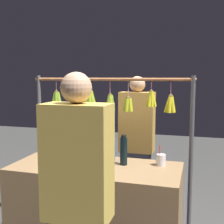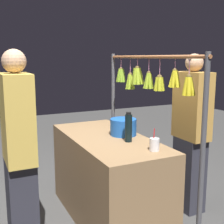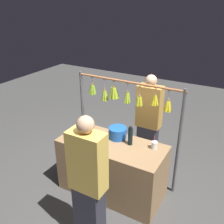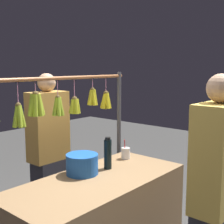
{
  "view_description": "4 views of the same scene",
  "coord_description": "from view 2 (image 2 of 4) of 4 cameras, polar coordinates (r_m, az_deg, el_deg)",
  "views": [
    {
      "loc": [
        -0.89,
        2.5,
        1.7
      ],
      "look_at": [
        -0.16,
        0.0,
        1.38
      ],
      "focal_mm": 47.54,
      "sensor_mm": 36.0,
      "label": 1
    },
    {
      "loc": [
        -2.64,
        1.22,
        1.65
      ],
      "look_at": [
        -0.1,
        0.0,
        1.14
      ],
      "focal_mm": 48.27,
      "sensor_mm": 36.0,
      "label": 2
    },
    {
      "loc": [
        -1.55,
        2.73,
        2.81
      ],
      "look_at": [
        -0.0,
        0.0,
        1.37
      ],
      "focal_mm": 40.89,
      "sensor_mm": 36.0,
      "label": 3
    },
    {
      "loc": [
        1.75,
        1.65,
        1.77
      ],
      "look_at": [
        -0.18,
        0.0,
        1.39
      ],
      "focal_mm": 50.31,
      "sensor_mm": 36.0,
      "label": 4
    }
  ],
  "objects": [
    {
      "name": "ground_plane",
      "position": [
        3.35,
        -0.79,
        -19.31
      ],
      "size": [
        12.0,
        12.0,
        0.0
      ],
      "primitive_type": "plane",
      "color": "#41413F"
    },
    {
      "name": "market_counter",
      "position": [
        3.16,
        -0.81,
        -12.41
      ],
      "size": [
        1.56,
        0.7,
        0.87
      ],
      "primitive_type": "cube",
      "color": "olive",
      "rests_on": "ground"
    },
    {
      "name": "display_rack",
      "position": [
        3.18,
        6.72,
        2.8
      ],
      "size": [
        1.74,
        0.14,
        1.7
      ],
      "color": "#4C4C51",
      "rests_on": "ground"
    },
    {
      "name": "water_bottle",
      "position": [
        2.82,
        3.15,
        -2.98
      ],
      "size": [
        0.07,
        0.07,
        0.28
      ],
      "color": "black",
      "rests_on": "market_counter"
    },
    {
      "name": "blue_bucket",
      "position": [
        3.07,
        2.19,
        -2.85
      ],
      "size": [
        0.27,
        0.27,
        0.17
      ],
      "primitive_type": "cylinder",
      "color": "#1D55B1",
      "rests_on": "market_counter"
    },
    {
      "name": "drink_cup",
      "position": [
        2.59,
        8.04,
        -6.09
      ],
      "size": [
        0.08,
        0.08,
        0.19
      ],
      "color": "silver",
      "rests_on": "market_counter"
    },
    {
      "name": "vendor_person",
      "position": [
        3.32,
        14.7,
        -4.29
      ],
      "size": [
        0.4,
        0.22,
        1.69
      ],
      "color": "#2D2D38",
      "rests_on": "ground"
    },
    {
      "name": "customer_person",
      "position": [
        2.59,
        -17.12,
        -8.24
      ],
      "size": [
        0.41,
        0.22,
        1.72
      ],
      "color": "#2D2D38",
      "rests_on": "ground"
    }
  ]
}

